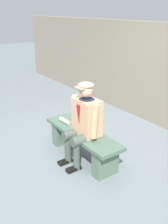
# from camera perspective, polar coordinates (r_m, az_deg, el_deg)

# --- Properties ---
(ground_plane) EXTENTS (30.00, 30.00, 0.00)m
(ground_plane) POSITION_cam_1_polar(r_m,az_deg,el_deg) (4.36, -0.38, -9.83)
(ground_plane) COLOR slate
(bench) EXTENTS (1.59, 0.45, 0.47)m
(bench) POSITION_cam_1_polar(r_m,az_deg,el_deg) (4.21, -0.39, -6.32)
(bench) COLOR #4A6756
(bench) RESTS_ON ground
(seated_man) EXTENTS (0.60, 0.59, 1.31)m
(seated_man) POSITION_cam_1_polar(r_m,az_deg,el_deg) (3.91, -0.04, -1.88)
(seated_man) COLOR tan
(seated_man) RESTS_ON ground
(rolled_magazine) EXTENTS (0.26, 0.09, 0.07)m
(rolled_magazine) POSITION_cam_1_polar(r_m,az_deg,el_deg) (4.44, -4.29, -1.95)
(rolled_magazine) COLOR beige
(rolled_magazine) RESTS_ON bench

